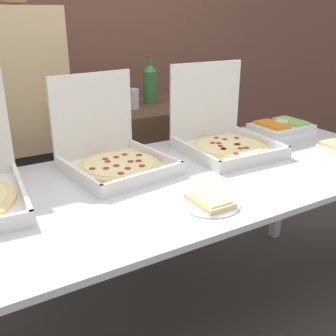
{
  "coord_description": "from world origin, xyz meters",
  "views": [
    {
      "loc": [
        -0.79,
        -1.32,
        1.51
      ],
      "look_at": [
        0.0,
        0.0,
        0.9
      ],
      "focal_mm": 42.0,
      "sensor_mm": 36.0,
      "label": 1
    }
  ],
  "objects_px": {
    "person_guest_plaid": "(32,135)",
    "pizza_box_near_right": "(112,153)",
    "soda_bottle": "(150,83)",
    "paper_plate_front_right": "(210,202)",
    "veggie_tray": "(281,126)",
    "soda_can_silver": "(134,99)",
    "pizza_box_near_left": "(223,136)"
  },
  "relations": [
    {
      "from": "soda_bottle",
      "to": "person_guest_plaid",
      "type": "bearing_deg",
      "value": -165.37
    },
    {
      "from": "soda_bottle",
      "to": "person_guest_plaid",
      "type": "height_order",
      "value": "person_guest_plaid"
    },
    {
      "from": "soda_can_silver",
      "to": "person_guest_plaid",
      "type": "distance_m",
      "value": 0.67
    },
    {
      "from": "paper_plate_front_right",
      "to": "soda_bottle",
      "type": "height_order",
      "value": "soda_bottle"
    },
    {
      "from": "soda_bottle",
      "to": "pizza_box_near_left",
      "type": "bearing_deg",
      "value": -89.36
    },
    {
      "from": "soda_bottle",
      "to": "person_guest_plaid",
      "type": "relative_size",
      "value": 0.18
    },
    {
      "from": "veggie_tray",
      "to": "soda_can_silver",
      "type": "relative_size",
      "value": 2.76
    },
    {
      "from": "pizza_box_near_left",
      "to": "soda_can_silver",
      "type": "relative_size",
      "value": 3.69
    },
    {
      "from": "pizza_box_near_right",
      "to": "paper_plate_front_right",
      "type": "relative_size",
      "value": 2.17
    },
    {
      "from": "soda_bottle",
      "to": "person_guest_plaid",
      "type": "distance_m",
      "value": 0.87
    },
    {
      "from": "person_guest_plaid",
      "to": "pizza_box_near_right",
      "type": "bearing_deg",
      "value": 115.27
    },
    {
      "from": "pizza_box_near_left",
      "to": "veggie_tray",
      "type": "xyz_separation_m",
      "value": [
        0.55,
        0.13,
        -0.05
      ]
    },
    {
      "from": "person_guest_plaid",
      "to": "pizza_box_near_left",
      "type": "bearing_deg",
      "value": 146.31
    },
    {
      "from": "veggie_tray",
      "to": "soda_can_silver",
      "type": "bearing_deg",
      "value": 143.44
    },
    {
      "from": "pizza_box_near_left",
      "to": "pizza_box_near_right",
      "type": "bearing_deg",
      "value": 177.46
    },
    {
      "from": "soda_can_silver",
      "to": "person_guest_plaid",
      "type": "height_order",
      "value": "person_guest_plaid"
    },
    {
      "from": "person_guest_plaid",
      "to": "paper_plate_front_right",
      "type": "bearing_deg",
      "value": 111.27
    },
    {
      "from": "paper_plate_front_right",
      "to": "soda_bottle",
      "type": "xyz_separation_m",
      "value": [
        0.42,
        1.24,
        0.23
      ]
    },
    {
      "from": "pizza_box_near_right",
      "to": "veggie_tray",
      "type": "distance_m",
      "value": 1.15
    },
    {
      "from": "soda_can_silver",
      "to": "person_guest_plaid",
      "type": "xyz_separation_m",
      "value": [
        -0.65,
        -0.12,
        -0.1
      ]
    },
    {
      "from": "veggie_tray",
      "to": "soda_can_silver",
      "type": "height_order",
      "value": "soda_can_silver"
    },
    {
      "from": "soda_bottle",
      "to": "paper_plate_front_right",
      "type": "bearing_deg",
      "value": -108.69
    },
    {
      "from": "veggie_tray",
      "to": "soda_bottle",
      "type": "distance_m",
      "value": 0.88
    },
    {
      "from": "pizza_box_near_left",
      "to": "soda_can_silver",
      "type": "height_order",
      "value": "pizza_box_near_left"
    },
    {
      "from": "veggie_tray",
      "to": "person_guest_plaid",
      "type": "relative_size",
      "value": 0.2
    },
    {
      "from": "pizza_box_near_left",
      "to": "soda_bottle",
      "type": "distance_m",
      "value": 0.78
    },
    {
      "from": "pizza_box_near_right",
      "to": "paper_plate_front_right",
      "type": "distance_m",
      "value": 0.55
    },
    {
      "from": "pizza_box_near_right",
      "to": "veggie_tray",
      "type": "relative_size",
      "value": 1.4
    },
    {
      "from": "pizza_box_near_right",
      "to": "pizza_box_near_left",
      "type": "xyz_separation_m",
      "value": [
        0.59,
        -0.05,
        0.0
      ]
    },
    {
      "from": "pizza_box_near_right",
      "to": "soda_can_silver",
      "type": "distance_m",
      "value": 0.76
    },
    {
      "from": "soda_bottle",
      "to": "soda_can_silver",
      "type": "relative_size",
      "value": 2.47
    },
    {
      "from": "pizza_box_near_left",
      "to": "soda_can_silver",
      "type": "bearing_deg",
      "value": 106.52
    }
  ]
}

